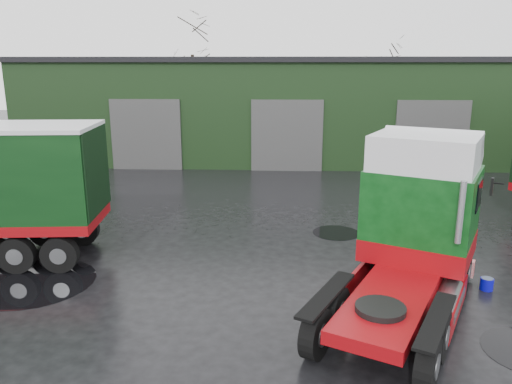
% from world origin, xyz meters
% --- Properties ---
extents(ground, '(100.00, 100.00, 0.00)m').
position_xyz_m(ground, '(0.00, 0.00, 0.00)').
color(ground, black).
extents(warehouse, '(32.40, 12.40, 6.30)m').
position_xyz_m(warehouse, '(2.00, 20.00, 3.16)').
color(warehouse, black).
rests_on(warehouse, ground).
extents(hero_tractor, '(5.69, 7.50, 4.30)m').
position_xyz_m(hero_tractor, '(4.50, -3.00, 2.15)').
color(hero_tractor, '#0B3E12').
rests_on(hero_tractor, ground).
extents(wash_bucket, '(0.37, 0.37, 0.32)m').
position_xyz_m(wash_bucket, '(7.29, -1.22, 0.16)').
color(wash_bucket, '#0807A7').
rests_on(wash_bucket, ground).
extents(tree_back_a, '(4.40, 4.40, 9.50)m').
position_xyz_m(tree_back_a, '(-6.00, 30.00, 4.75)').
color(tree_back_a, black).
rests_on(tree_back_a, ground).
extents(tree_back_b, '(4.40, 4.40, 7.50)m').
position_xyz_m(tree_back_b, '(10.00, 30.00, 3.75)').
color(tree_back_b, black).
rests_on(tree_back_b, ground).
extents(puddle_0, '(3.43, 3.43, 0.01)m').
position_xyz_m(puddle_0, '(-5.26, -1.38, 0.00)').
color(puddle_0, black).
rests_on(puddle_0, ground).
extents(puddle_1, '(1.70, 1.70, 0.01)m').
position_xyz_m(puddle_1, '(3.71, 3.27, 0.00)').
color(puddle_1, black).
rests_on(puddle_1, ground).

